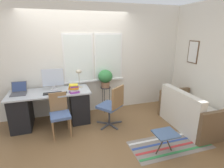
{
  "coord_description": "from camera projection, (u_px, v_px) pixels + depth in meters",
  "views": [
    {
      "loc": [
        -0.5,
        -3.5,
        2.06
      ],
      "look_at": [
        0.66,
        0.18,
        0.88
      ],
      "focal_mm": 28.0,
      "sensor_mm": 36.0,
      "label": 1
    }
  ],
  "objects": [
    {
      "name": "ground_plane",
      "position": [
        86.0,
        126.0,
        3.94
      ],
      "size": [
        14.0,
        14.0,
        0.0
      ],
      "primitive_type": "plane",
      "color": "brown"
    },
    {
      "name": "wall_back_with_window",
      "position": [
        79.0,
        61.0,
        4.28
      ],
      "size": [
        9.0,
        0.12,
        2.7
      ],
      "color": "white",
      "rests_on": "ground_plane"
    },
    {
      "name": "wall_right_with_picture",
      "position": [
        195.0,
        60.0,
        4.35
      ],
      "size": [
        0.08,
        9.0,
        2.7
      ],
      "color": "white",
      "rests_on": "ground_plane"
    },
    {
      "name": "desk",
      "position": [
        51.0,
        107.0,
        3.95
      ],
      "size": [
        1.73,
        0.72,
        0.77
      ],
      "color": "#B2B7BC",
      "rests_on": "ground_plane"
    },
    {
      "name": "laptop",
      "position": [
        19.0,
        91.0,
        3.7
      ],
      "size": [
        0.3,
        0.35,
        0.23
      ],
      "color": "#4C4C51",
      "rests_on": "desk"
    },
    {
      "name": "monitor",
      "position": [
        53.0,
        78.0,
        3.87
      ],
      "size": [
        0.47,
        0.15,
        0.49
      ],
      "color": "silver",
      "rests_on": "desk"
    },
    {
      "name": "keyboard",
      "position": [
        52.0,
        93.0,
        3.71
      ],
      "size": [
        0.38,
        0.13,
        0.02
      ],
      "color": "black",
      "rests_on": "desk"
    },
    {
      "name": "mouse",
      "position": [
        66.0,
        92.0,
        3.77
      ],
      "size": [
        0.04,
        0.06,
        0.03
      ],
      "color": "black",
      "rests_on": "desk"
    },
    {
      "name": "desk_lamp",
      "position": [
        79.0,
        73.0,
        4.03
      ],
      "size": [
        0.14,
        0.14,
        0.43
      ],
      "color": "#BCB299",
      "rests_on": "desk"
    },
    {
      "name": "book_stack",
      "position": [
        74.0,
        89.0,
        3.76
      ],
      "size": [
        0.23,
        0.2,
        0.18
      ],
      "color": "purple",
      "rests_on": "desk"
    },
    {
      "name": "desk_chair_wooden",
      "position": [
        60.0,
        113.0,
        3.54
      ],
      "size": [
        0.42,
        0.43,
        0.85
      ],
      "rotation": [
        0.0,
        0.0,
        0.09
      ],
      "color": "olive",
      "rests_on": "ground_plane"
    },
    {
      "name": "office_chair_swivel",
      "position": [
        112.0,
        105.0,
        3.82
      ],
      "size": [
        0.62,
        0.63,
        0.94
      ],
      "rotation": [
        0.0,
        0.0,
        3.8
      ],
      "color": "#47474C",
      "rests_on": "ground_plane"
    },
    {
      "name": "couch_loveseat",
      "position": [
        190.0,
        114.0,
        3.88
      ],
      "size": [
        0.84,
        1.4,
        0.84
      ],
      "rotation": [
        0.0,
        0.0,
        1.57
      ],
      "color": "silver",
      "rests_on": "ground_plane"
    },
    {
      "name": "plant_stand",
      "position": [
        106.0,
        90.0,
        4.5
      ],
      "size": [
        0.26,
        0.26,
        0.67
      ],
      "color": "#333338",
      "rests_on": "ground_plane"
    },
    {
      "name": "potted_plant",
      "position": [
        105.0,
        77.0,
        4.4
      ],
      "size": [
        0.36,
        0.36,
        0.45
      ],
      "color": "#9E6B4C",
      "rests_on": "plant_stand"
    },
    {
      "name": "floor_rug_striped",
      "position": [
        170.0,
        145.0,
        3.29
      ],
      "size": [
        1.52,
        0.67,
        0.01
      ],
      "color": "gray",
      "rests_on": "ground_plane"
    },
    {
      "name": "folding_stool",
      "position": [
        166.0,
        135.0,
        2.99
      ],
      "size": [
        0.39,
        0.33,
        0.39
      ],
      "color": "slate",
      "rests_on": "ground_plane"
    }
  ]
}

